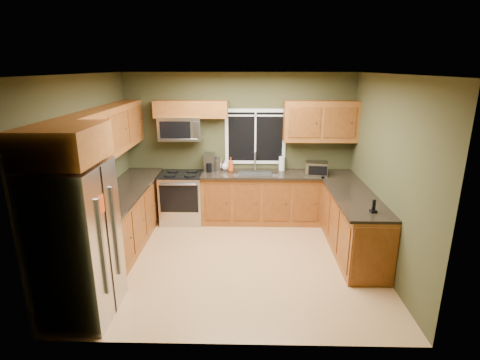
{
  "coord_description": "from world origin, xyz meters",
  "views": [
    {
      "loc": [
        0.18,
        -5.05,
        2.8
      ],
      "look_at": [
        0.05,
        0.35,
        1.15
      ],
      "focal_mm": 28.0,
      "sensor_mm": 36.0,
      "label": 1
    }
  ],
  "objects_px": {
    "soap_bottle_c": "(226,165)",
    "paper_towel_roll": "(282,163)",
    "coffee_maker": "(209,163)",
    "refrigerator": "(77,243)",
    "soap_bottle_a": "(231,165)",
    "cordless_phone": "(373,209)",
    "toaster_oven": "(316,168)",
    "range": "(182,197)",
    "kettle": "(217,164)",
    "microwave": "(180,128)"
  },
  "relations": [
    {
      "from": "toaster_oven",
      "to": "cordless_phone",
      "type": "relative_size",
      "value": 2.31
    },
    {
      "from": "microwave",
      "to": "kettle",
      "type": "distance_m",
      "value": 0.93
    },
    {
      "from": "toaster_oven",
      "to": "coffee_maker",
      "type": "distance_m",
      "value": 1.94
    },
    {
      "from": "range",
      "to": "cordless_phone",
      "type": "height_order",
      "value": "cordless_phone"
    },
    {
      "from": "cordless_phone",
      "to": "range",
      "type": "bearing_deg",
      "value": 147.19
    },
    {
      "from": "microwave",
      "to": "soap_bottle_c",
      "type": "relative_size",
      "value": 4.08
    },
    {
      "from": "coffee_maker",
      "to": "paper_towel_roll",
      "type": "xyz_separation_m",
      "value": [
        1.34,
        0.06,
        -0.02
      ]
    },
    {
      "from": "refrigerator",
      "to": "soap_bottle_c",
      "type": "xyz_separation_m",
      "value": [
        1.49,
        2.98,
        0.13
      ]
    },
    {
      "from": "kettle",
      "to": "soap_bottle_c",
      "type": "height_order",
      "value": "kettle"
    },
    {
      "from": "paper_towel_roll",
      "to": "soap_bottle_a",
      "type": "distance_m",
      "value": 0.95
    },
    {
      "from": "range",
      "to": "soap_bottle_a",
      "type": "height_order",
      "value": "soap_bottle_a"
    },
    {
      "from": "toaster_oven",
      "to": "kettle",
      "type": "xyz_separation_m",
      "value": [
        -1.78,
        0.26,
        0.01
      ]
    },
    {
      "from": "refrigerator",
      "to": "coffee_maker",
      "type": "relative_size",
      "value": 5.55
    },
    {
      "from": "toaster_oven",
      "to": "cordless_phone",
      "type": "height_order",
      "value": "toaster_oven"
    },
    {
      "from": "refrigerator",
      "to": "range",
      "type": "bearing_deg",
      "value": 76.03
    },
    {
      "from": "coffee_maker",
      "to": "refrigerator",
      "type": "bearing_deg",
      "value": -112.28
    },
    {
      "from": "kettle",
      "to": "soap_bottle_a",
      "type": "height_order",
      "value": "kettle"
    },
    {
      "from": "refrigerator",
      "to": "soap_bottle_c",
      "type": "bearing_deg",
      "value": 63.44
    },
    {
      "from": "kettle",
      "to": "cordless_phone",
      "type": "height_order",
      "value": "kettle"
    },
    {
      "from": "paper_towel_roll",
      "to": "soap_bottle_c",
      "type": "bearing_deg",
      "value": -179.92
    },
    {
      "from": "soap_bottle_a",
      "to": "coffee_maker",
      "type": "bearing_deg",
      "value": 173.55
    },
    {
      "from": "soap_bottle_c",
      "to": "toaster_oven",
      "type": "bearing_deg",
      "value": -10.16
    },
    {
      "from": "toaster_oven",
      "to": "coffee_maker",
      "type": "bearing_deg",
      "value": 173.1
    },
    {
      "from": "refrigerator",
      "to": "microwave",
      "type": "height_order",
      "value": "microwave"
    },
    {
      "from": "coffee_maker",
      "to": "microwave",
      "type": "bearing_deg",
      "value": -178.49
    },
    {
      "from": "kettle",
      "to": "paper_towel_roll",
      "type": "relative_size",
      "value": 0.94
    },
    {
      "from": "kettle",
      "to": "toaster_oven",
      "type": "bearing_deg",
      "value": -8.42
    },
    {
      "from": "range",
      "to": "kettle",
      "type": "bearing_deg",
      "value": 15.5
    },
    {
      "from": "toaster_oven",
      "to": "kettle",
      "type": "relative_size",
      "value": 1.52
    },
    {
      "from": "range",
      "to": "kettle",
      "type": "relative_size",
      "value": 3.47
    },
    {
      "from": "toaster_oven",
      "to": "soap_bottle_a",
      "type": "height_order",
      "value": "soap_bottle_a"
    },
    {
      "from": "range",
      "to": "kettle",
      "type": "xyz_separation_m",
      "value": [
        0.65,
        0.18,
        0.6
      ]
    },
    {
      "from": "toaster_oven",
      "to": "paper_towel_roll",
      "type": "xyz_separation_m",
      "value": [
        -0.59,
        0.29,
        0.01
      ]
    },
    {
      "from": "range",
      "to": "paper_towel_roll",
      "type": "bearing_deg",
      "value": 6.51
    },
    {
      "from": "range",
      "to": "toaster_oven",
      "type": "xyz_separation_m",
      "value": [
        2.43,
        -0.08,
        0.59
      ]
    },
    {
      "from": "soap_bottle_a",
      "to": "paper_towel_roll",
      "type": "bearing_deg",
      "value": 6.36
    },
    {
      "from": "toaster_oven",
      "to": "cordless_phone",
      "type": "xyz_separation_m",
      "value": [
        0.45,
        -1.78,
        -0.07
      ]
    },
    {
      "from": "soap_bottle_c",
      "to": "paper_towel_roll",
      "type": "bearing_deg",
      "value": 0.08
    },
    {
      "from": "kettle",
      "to": "paper_towel_roll",
      "type": "bearing_deg",
      "value": 1.44
    },
    {
      "from": "refrigerator",
      "to": "microwave",
      "type": "xyz_separation_m",
      "value": [
        0.69,
        2.91,
        0.83
      ]
    },
    {
      "from": "kettle",
      "to": "soap_bottle_c",
      "type": "distance_m",
      "value": 0.16
    },
    {
      "from": "microwave",
      "to": "cordless_phone",
      "type": "distance_m",
      "value": 3.58
    },
    {
      "from": "refrigerator",
      "to": "soap_bottle_c",
      "type": "distance_m",
      "value": 3.33
    },
    {
      "from": "refrigerator",
      "to": "microwave",
      "type": "distance_m",
      "value": 3.1
    },
    {
      "from": "microwave",
      "to": "toaster_oven",
      "type": "bearing_deg",
      "value": -5.16
    },
    {
      "from": "microwave",
      "to": "cordless_phone",
      "type": "bearing_deg",
      "value": -34.68
    },
    {
      "from": "refrigerator",
      "to": "toaster_oven",
      "type": "distance_m",
      "value": 4.12
    },
    {
      "from": "range",
      "to": "cordless_phone",
      "type": "relative_size",
      "value": 5.28
    },
    {
      "from": "soap_bottle_a",
      "to": "cordless_phone",
      "type": "relative_size",
      "value": 1.49
    },
    {
      "from": "refrigerator",
      "to": "soap_bottle_a",
      "type": "relative_size",
      "value": 6.8
    }
  ]
}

